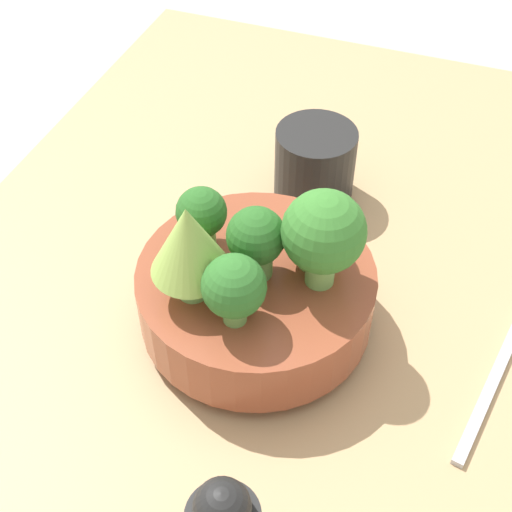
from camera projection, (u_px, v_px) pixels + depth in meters
The scene contains 11 objects.
ground_plane at pixel (278, 336), 0.69m from camera, with size 6.00×6.00×0.00m, color #ADA89E.
table at pixel (278, 326), 0.68m from camera, with size 1.03×0.72×0.03m.
bowl at pixel (256, 295), 0.64m from camera, with size 0.21×0.21×0.07m.
broccoli_floret_back at pixel (199, 218), 0.61m from camera, with size 0.04×0.04×0.06m.
broccoli_floret_center at pixel (256, 240), 0.59m from camera, with size 0.05×0.05×0.07m.
romanesco_piece_far at pixel (189, 243), 0.56m from camera, with size 0.07×0.07×0.09m.
broccoli_floret_left at pixel (234, 288), 0.55m from camera, with size 0.05×0.05×0.07m.
broccoli_floret_front at pixel (324, 234), 0.57m from camera, with size 0.07×0.07×0.09m.
romanesco_piece_near at pixel (317, 221), 0.59m from camera, with size 0.06×0.06×0.08m.
cup at pixel (315, 164), 0.76m from camera, with size 0.09×0.09×0.08m.
fork at pixel (496, 371), 0.62m from camera, with size 0.20×0.05×0.01m.
Camera 1 is at (-0.41, -0.13, 0.55)m, focal length 50.00 mm.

